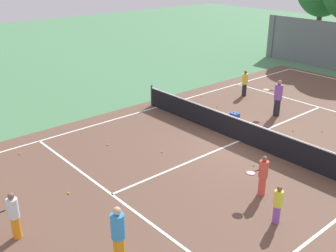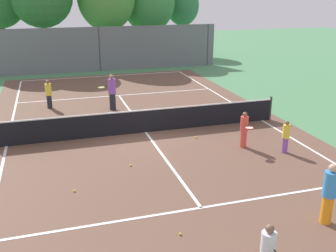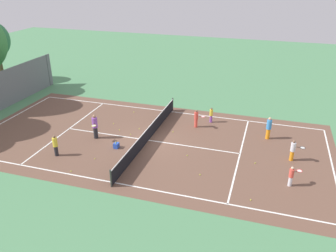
{
  "view_description": "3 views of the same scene",
  "coord_description": "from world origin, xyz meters",
  "px_view_note": "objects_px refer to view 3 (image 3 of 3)",
  "views": [
    {
      "loc": [
        9.75,
        -12.36,
        7.13
      ],
      "look_at": [
        -0.77,
        -3.3,
        1.35
      ],
      "focal_mm": 43.08,
      "sensor_mm": 36.0,
      "label": 1
    },
    {
      "loc": [
        -3.64,
        -15.26,
        5.68
      ],
      "look_at": [
        0.22,
        -2.52,
        1.09
      ],
      "focal_mm": 42.22,
      "sensor_mm": 36.0,
      "label": 2
    },
    {
      "loc": [
        -20.03,
        -7.75,
        11.1
      ],
      "look_at": [
        0.84,
        -1.18,
        0.91
      ],
      "focal_mm": 36.53,
      "sensor_mm": 36.0,
      "label": 3
    }
  ],
  "objects_px": {
    "tennis_ball_3": "(131,134)",
    "tennis_ball_9": "(173,132)",
    "player_1": "(196,118)",
    "player_4": "(292,176)",
    "tennis_ball_12": "(71,171)",
    "tennis_ball_2": "(139,129)",
    "tennis_ball_7": "(200,175)",
    "tennis_ball_5": "(255,163)",
    "tennis_ball_6": "(66,99)",
    "tennis_ball_0": "(114,124)",
    "player_5": "(293,150)",
    "tennis_ball_8": "(95,159)",
    "tennis_ball_4": "(187,155)",
    "tennis_ball_10": "(134,112)",
    "ball_crate": "(116,145)",
    "player_3": "(269,128)",
    "tennis_ball_1": "(251,200)",
    "player_2": "(211,115)",
    "tennis_ball_11": "(120,130)",
    "player_0": "(95,126)",
    "player_6": "(55,145)"
  },
  "relations": [
    {
      "from": "player_1",
      "to": "tennis_ball_12",
      "type": "distance_m",
      "value": 10.17
    },
    {
      "from": "tennis_ball_2",
      "to": "tennis_ball_5",
      "type": "xyz_separation_m",
      "value": [
        -2.47,
        -8.75,
        0.0
      ]
    },
    {
      "from": "tennis_ball_3",
      "to": "tennis_ball_11",
      "type": "height_order",
      "value": "same"
    },
    {
      "from": "player_4",
      "to": "tennis_ball_5",
      "type": "height_order",
      "value": "player_4"
    },
    {
      "from": "player_1",
      "to": "player_4",
      "type": "height_order",
      "value": "player_1"
    },
    {
      "from": "tennis_ball_0",
      "to": "tennis_ball_8",
      "type": "xyz_separation_m",
      "value": [
        -5.23,
        -1.21,
        0.0
      ]
    },
    {
      "from": "player_4",
      "to": "tennis_ball_8",
      "type": "distance_m",
      "value": 11.87
    },
    {
      "from": "player_4",
      "to": "ball_crate",
      "type": "xyz_separation_m",
      "value": [
        1.09,
        11.16,
        -0.46
      ]
    },
    {
      "from": "ball_crate",
      "to": "tennis_ball_5",
      "type": "distance_m",
      "value": 9.16
    },
    {
      "from": "player_4",
      "to": "tennis_ball_12",
      "type": "height_order",
      "value": "player_4"
    },
    {
      "from": "tennis_ball_4",
      "to": "tennis_ball_5",
      "type": "distance_m",
      "value": 4.3
    },
    {
      "from": "player_2",
      "to": "player_3",
      "type": "height_order",
      "value": "player_3"
    },
    {
      "from": "tennis_ball_2",
      "to": "tennis_ball_5",
      "type": "distance_m",
      "value": 9.09
    },
    {
      "from": "ball_crate",
      "to": "tennis_ball_10",
      "type": "bearing_deg",
      "value": 11.82
    },
    {
      "from": "player_3",
      "to": "tennis_ball_11",
      "type": "bearing_deg",
      "value": 100.26
    },
    {
      "from": "tennis_ball_5",
      "to": "tennis_ball_7",
      "type": "bearing_deg",
      "value": 127.75
    },
    {
      "from": "player_3",
      "to": "tennis_ball_4",
      "type": "distance_m",
      "value": 6.4
    },
    {
      "from": "tennis_ball_0",
      "to": "tennis_ball_8",
      "type": "bearing_deg",
      "value": -166.95
    },
    {
      "from": "player_5",
      "to": "tennis_ball_8",
      "type": "bearing_deg",
      "value": 106.75
    },
    {
      "from": "player_4",
      "to": "tennis_ball_1",
      "type": "relative_size",
      "value": 18.61
    },
    {
      "from": "tennis_ball_0",
      "to": "tennis_ball_6",
      "type": "relative_size",
      "value": 1.0
    },
    {
      "from": "player_0",
      "to": "tennis_ball_8",
      "type": "relative_size",
      "value": 27.17
    },
    {
      "from": "tennis_ball_5",
      "to": "tennis_ball_6",
      "type": "xyz_separation_m",
      "value": [
        6.4,
        17.65,
        0.0
      ]
    },
    {
      "from": "player_3",
      "to": "player_5",
      "type": "height_order",
      "value": "player_3"
    },
    {
      "from": "player_3",
      "to": "tennis_ball_0",
      "type": "height_order",
      "value": "player_3"
    },
    {
      "from": "tennis_ball_12",
      "to": "tennis_ball_2",
      "type": "bearing_deg",
      "value": -14.04
    },
    {
      "from": "player_4",
      "to": "tennis_ball_0",
      "type": "height_order",
      "value": "player_4"
    },
    {
      "from": "tennis_ball_1",
      "to": "tennis_ball_11",
      "type": "distance_m",
      "value": 11.64
    },
    {
      "from": "tennis_ball_3",
      "to": "tennis_ball_9",
      "type": "xyz_separation_m",
      "value": [
        1.33,
        -2.84,
        0.0
      ]
    },
    {
      "from": "player_2",
      "to": "tennis_ball_9",
      "type": "height_order",
      "value": "player_2"
    },
    {
      "from": "tennis_ball_1",
      "to": "tennis_ball_4",
      "type": "distance_m",
      "value": 5.6
    },
    {
      "from": "player_3",
      "to": "player_6",
      "type": "bearing_deg",
      "value": 117.02
    },
    {
      "from": "tennis_ball_9",
      "to": "ball_crate",
      "type": "bearing_deg",
      "value": 139.53
    },
    {
      "from": "ball_crate",
      "to": "tennis_ball_11",
      "type": "xyz_separation_m",
      "value": [
        2.57,
        0.96,
        -0.15
      ]
    },
    {
      "from": "ball_crate",
      "to": "tennis_ball_3",
      "type": "distance_m",
      "value": 2.15
    },
    {
      "from": "player_5",
      "to": "tennis_ball_12",
      "type": "height_order",
      "value": "player_5"
    },
    {
      "from": "player_1",
      "to": "tennis_ball_0",
      "type": "height_order",
      "value": "player_1"
    },
    {
      "from": "player_2",
      "to": "tennis_ball_11",
      "type": "xyz_separation_m",
      "value": [
        -3.52,
        6.24,
        -0.59
      ]
    },
    {
      "from": "tennis_ball_4",
      "to": "tennis_ball_7",
      "type": "xyz_separation_m",
      "value": [
        -1.97,
        -1.3,
        0.0
      ]
    },
    {
      "from": "player_3",
      "to": "ball_crate",
      "type": "xyz_separation_m",
      "value": [
        -4.49,
        9.68,
        -0.66
      ]
    },
    {
      "from": "player_1",
      "to": "tennis_ball_10",
      "type": "xyz_separation_m",
      "value": [
        1.24,
        5.66,
        -0.69
      ]
    },
    {
      "from": "tennis_ball_5",
      "to": "player_0",
      "type": "bearing_deg",
      "value": 89.1
    },
    {
      "from": "player_4",
      "to": "tennis_ball_7",
      "type": "height_order",
      "value": "player_4"
    },
    {
      "from": "tennis_ball_4",
      "to": "tennis_ball_7",
      "type": "relative_size",
      "value": 1.0
    },
    {
      "from": "tennis_ball_4",
      "to": "tennis_ball_5",
      "type": "bearing_deg",
      "value": -85.37
    },
    {
      "from": "player_2",
      "to": "tennis_ball_1",
      "type": "relative_size",
      "value": 18.52
    },
    {
      "from": "tennis_ball_1",
      "to": "tennis_ball_6",
      "type": "bearing_deg",
      "value": 59.91
    },
    {
      "from": "player_4",
      "to": "tennis_ball_6",
      "type": "xyz_separation_m",
      "value": [
        8.23,
        19.69,
        -0.61
      ]
    },
    {
      "from": "player_2",
      "to": "player_4",
      "type": "bearing_deg",
      "value": -140.68
    },
    {
      "from": "player_1",
      "to": "player_2",
      "type": "xyz_separation_m",
      "value": [
        1.22,
        -0.9,
        -0.1
      ]
    }
  ]
}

